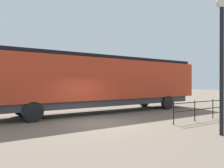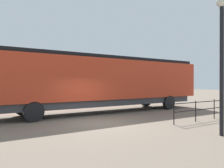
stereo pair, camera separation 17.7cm
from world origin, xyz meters
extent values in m
plane|color=#756656|center=(0.00, 0.00, 0.00)|extent=(120.00, 120.00, 0.00)
cube|color=red|center=(-3.52, 2.44, 2.36)|extent=(3.02, 16.35, 2.73)
cube|color=black|center=(-3.52, 9.13, 1.95)|extent=(2.89, 2.97, 1.91)
cube|color=black|center=(-3.52, 2.44, 3.85)|extent=(2.71, 15.70, 0.24)
cube|color=#38383D|center=(-3.52, 2.44, 0.78)|extent=(2.71, 15.04, 0.45)
cylinder|color=black|center=(-4.88, 7.68, 0.55)|extent=(0.30, 1.10, 1.10)
cylinder|color=black|center=(-2.17, 7.68, 0.55)|extent=(0.30, 1.10, 1.10)
cylinder|color=black|center=(-4.88, -2.79, 0.55)|extent=(0.30, 1.10, 1.10)
cylinder|color=black|center=(-2.17, -2.79, 0.55)|extent=(0.30, 1.10, 1.10)
cylinder|color=black|center=(5.11, 2.73, 2.60)|extent=(0.16, 0.16, 5.20)
sphere|color=silver|center=(5.11, 2.73, 5.34)|extent=(0.45, 0.45, 0.45)
cylinder|color=black|center=(2.52, 2.91, 0.57)|extent=(0.05, 0.05, 1.14)
cylinder|color=black|center=(2.52, 4.64, 0.57)|extent=(0.05, 0.05, 1.14)
cylinder|color=black|center=(2.52, 6.37, 0.57)|extent=(0.05, 0.05, 1.14)
camera|label=1|loc=(9.93, -5.85, 2.09)|focal=35.21mm
camera|label=2|loc=(10.03, -5.70, 2.09)|focal=35.21mm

